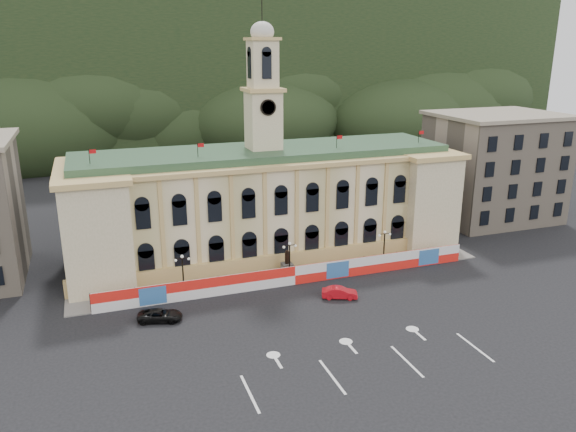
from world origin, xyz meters
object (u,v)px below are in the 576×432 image
object	(u,v)px
lamp_center	(290,257)
black_suv	(160,315)
statue	(287,268)
red_sedan	(340,293)

from	to	relation	value
lamp_center	black_suv	world-z (taller)	lamp_center
statue	red_sedan	world-z (taller)	statue
statue	lamp_center	distance (m)	2.14
red_sedan	lamp_center	bearing A→B (deg)	48.11
lamp_center	red_sedan	xyz separation A→B (m)	(3.75, -7.69, -2.36)
lamp_center	red_sedan	distance (m)	8.88
lamp_center	black_suv	xyz separation A→B (m)	(-17.73, -6.35, -2.39)
statue	black_suv	bearing A→B (deg)	-157.49
lamp_center	red_sedan	bearing A→B (deg)	-64.02
lamp_center	statue	bearing A→B (deg)	90.00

